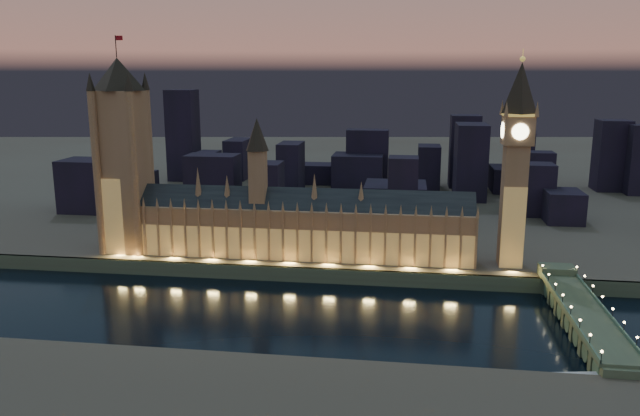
# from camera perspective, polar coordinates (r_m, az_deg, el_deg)

# --- Properties ---
(ground_plane) EXTENTS (2000.00, 2000.00, 0.00)m
(ground_plane) POSITION_cam_1_polar(r_m,az_deg,el_deg) (300.22, -2.44, -9.33)
(ground_plane) COLOR black
(ground_plane) RESTS_ON ground
(north_bank) EXTENTS (2000.00, 960.00, 8.00)m
(north_bank) POSITION_cam_1_polar(r_m,az_deg,el_deg) (803.02, 4.28, 4.69)
(north_bank) COLOR #483E33
(north_bank) RESTS_ON ground
(embankment_wall) EXTENTS (2000.00, 2.50, 8.00)m
(embankment_wall) POSITION_cam_1_polar(r_m,az_deg,el_deg) (336.79, -1.18, -6.14)
(embankment_wall) COLOR #4B5744
(embankment_wall) RESTS_ON ground
(palace_of_westminster) EXTENTS (202.00, 21.33, 78.00)m
(palace_of_westminster) POSITION_cam_1_polar(r_m,az_deg,el_deg) (352.18, -2.59, -1.53)
(palace_of_westminster) COLOR #977047
(palace_of_westminster) RESTS_ON north_bank
(victoria_tower) EXTENTS (31.68, 31.68, 122.49)m
(victoria_tower) POSITION_cam_1_polar(r_m,az_deg,el_deg) (375.18, -17.60, 5.35)
(victoria_tower) COLOR #977047
(victoria_tower) RESTS_ON north_bank
(elizabeth_tower) EXTENTS (18.00, 18.00, 114.18)m
(elizabeth_tower) POSITION_cam_1_polar(r_m,az_deg,el_deg) (343.15, 17.54, 5.25)
(elizabeth_tower) COLOR #977047
(elizabeth_tower) RESTS_ON north_bank
(westminster_bridge) EXTENTS (17.51, 113.00, 15.90)m
(westminster_bridge) POSITION_cam_1_polar(r_m,az_deg,el_deg) (300.71, 22.77, -9.07)
(westminster_bridge) COLOR #4B5744
(westminster_bridge) RESTS_ON ground
(river_boat) EXTENTS (40.42, 15.83, 4.50)m
(river_boat) POSITION_cam_1_polar(r_m,az_deg,el_deg) (250.77, 22.77, -14.53)
(river_boat) COLOR #4B5744
(river_boat) RESTS_ON ground
(city_backdrop) EXTENTS (482.59, 215.63, 86.12)m
(city_backdrop) POSITION_cam_1_polar(r_m,az_deg,el_deg) (528.21, 6.71, 3.58)
(city_backdrop) COLOR black
(city_backdrop) RESTS_ON north_bank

